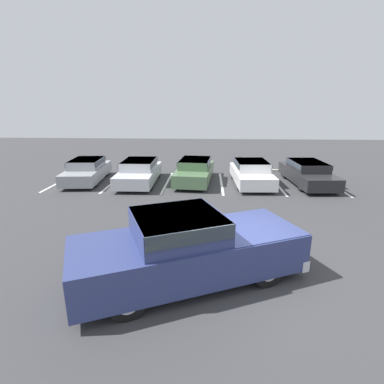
# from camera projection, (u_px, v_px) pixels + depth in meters

# --- Properties ---
(ground_plane) EXTENTS (60.00, 60.00, 0.00)m
(ground_plane) POSITION_uv_depth(u_px,v_px,m) (240.00, 274.00, 7.65)
(ground_plane) COLOR #38383A
(stall_stripe_a) EXTENTS (0.12, 4.61, 0.01)m
(stall_stripe_a) POSITION_uv_depth(u_px,v_px,m) (62.00, 181.00, 16.80)
(stall_stripe_a) COLOR white
(stall_stripe_a) RESTS_ON ground_plane
(stall_stripe_b) EXTENTS (0.12, 4.61, 0.01)m
(stall_stripe_b) POSITION_uv_depth(u_px,v_px,m) (114.00, 182.00, 16.65)
(stall_stripe_b) COLOR white
(stall_stripe_b) RESTS_ON ground_plane
(stall_stripe_c) EXTENTS (0.12, 4.61, 0.01)m
(stall_stripe_c) POSITION_uv_depth(u_px,v_px,m) (167.00, 182.00, 16.50)
(stall_stripe_c) COLOR white
(stall_stripe_c) RESTS_ON ground_plane
(stall_stripe_d) EXTENTS (0.12, 4.61, 0.01)m
(stall_stripe_d) POSITION_uv_depth(u_px,v_px,m) (221.00, 183.00, 16.35)
(stall_stripe_d) COLOR white
(stall_stripe_d) RESTS_ON ground_plane
(stall_stripe_e) EXTENTS (0.12, 4.61, 0.01)m
(stall_stripe_e) POSITION_uv_depth(u_px,v_px,m) (277.00, 184.00, 16.20)
(stall_stripe_e) COLOR white
(stall_stripe_e) RESTS_ON ground_plane
(stall_stripe_f) EXTENTS (0.12, 4.61, 0.01)m
(stall_stripe_f) POSITION_uv_depth(u_px,v_px,m) (333.00, 185.00, 16.05)
(stall_stripe_f) COLOR white
(stall_stripe_f) RESTS_ON ground_plane
(pickup_truck) EXTENTS (5.89, 4.10, 1.76)m
(pickup_truck) POSITION_uv_depth(u_px,v_px,m) (190.00, 247.00, 7.20)
(pickup_truck) COLOR navy
(pickup_truck) RESTS_ON ground_plane
(parked_sedan_a) EXTENTS (2.08, 4.38, 1.24)m
(parked_sedan_a) POSITION_uv_depth(u_px,v_px,m) (87.00, 170.00, 16.59)
(parked_sedan_a) COLOR gray
(parked_sedan_a) RESTS_ON ground_plane
(parked_sedan_b) EXTENTS (1.92, 4.52, 1.26)m
(parked_sedan_b) POSITION_uv_depth(u_px,v_px,m) (139.00, 171.00, 16.21)
(parked_sedan_b) COLOR #B7BABF
(parked_sedan_b) RESTS_ON ground_plane
(parked_sedan_c) EXTENTS (2.13, 4.56, 1.26)m
(parked_sedan_c) POSITION_uv_depth(u_px,v_px,m) (195.00, 170.00, 16.44)
(parked_sedan_c) COLOR #4C6B47
(parked_sedan_c) RESTS_ON ground_plane
(parked_sedan_d) EXTENTS (2.00, 4.33, 1.26)m
(parked_sedan_d) POSITION_uv_depth(u_px,v_px,m) (251.00, 172.00, 15.98)
(parked_sedan_d) COLOR silver
(parked_sedan_d) RESTS_ON ground_plane
(parked_sedan_e) EXTENTS (2.04, 4.74, 1.23)m
(parked_sedan_e) POSITION_uv_depth(u_px,v_px,m) (307.00, 172.00, 15.99)
(parked_sedan_e) COLOR #232326
(parked_sedan_e) RESTS_ON ground_plane
(wheel_stop_curb) EXTENTS (1.91, 0.20, 0.14)m
(wheel_stop_curb) POSITION_uv_depth(u_px,v_px,m) (270.00, 171.00, 19.07)
(wheel_stop_curb) COLOR #B7B2A8
(wheel_stop_curb) RESTS_ON ground_plane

